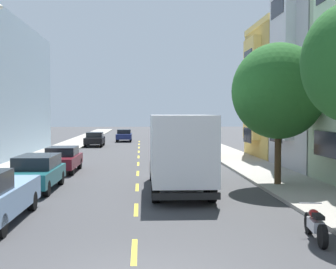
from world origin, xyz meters
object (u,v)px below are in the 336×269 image
Objects in this scene: parked_pickup_orange at (197,147)px; parked_sedan_burgundy at (62,159)px; delivery_box_truck at (179,148)px; parked_sedan_black at (95,139)px; parked_wagon_teal at (36,172)px; moving_navy_sedan at (124,135)px; street_tree_second at (279,91)px; parked_motorcycle at (315,225)px; parked_pickup_charcoal at (180,138)px; parked_wagon_forest at (171,133)px; parked_hatchback_red at (176,135)px.

parked_pickup_orange is 1.18× the size of parked_sedan_burgundy.
delivery_box_truck is 1.77× the size of parked_sedan_black.
parked_wagon_teal is 1.05× the size of moving_navy_sedan.
parked_wagon_teal is (-8.83, -14.64, -0.02)m from parked_pickup_orange.
street_tree_second reaches higher than parked_motorcycle.
parked_wagon_teal reaches higher than parked_sedan_black.
parked_pickup_charcoal is at bearing 90.72° from parked_motorcycle.
parked_pickup_orange is 23.46m from parked_motorcycle.
parked_wagon_teal is at bearing -94.15° from moving_navy_sedan.
parked_pickup_charcoal is 1.18× the size of parked_sedan_burgundy.
parked_wagon_forest is 1.05× the size of moving_navy_sedan.
parked_sedan_black is 8.70m from moving_navy_sedan.
parked_pickup_charcoal is at bearing -90.22° from parked_hatchback_red.
parked_sedan_burgundy is (-8.62, -21.56, -0.08)m from parked_pickup_charcoal.
parked_wagon_forest is at bearing 86.71° from delivery_box_truck.
street_tree_second is 12.87m from parked_sedan_burgundy.
parked_wagon_teal is at bearing 136.10° from parked_motorcycle.
street_tree_second reaches higher than parked_pickup_charcoal.
parked_wagon_teal is (-0.07, -6.38, 0.05)m from parked_sedan_burgundy.
parked_wagon_forest and parked_wagon_teal have the same top height.
street_tree_second is 1.20× the size of parked_pickup_orange.
delivery_box_truck is 1.68× the size of parked_wagon_forest.
parked_sedan_burgundy is (-8.76, -8.26, -0.08)m from parked_pickup_orange.
moving_navy_sedan is (-6.12, 0.81, -0.01)m from parked_hatchback_red.
moving_navy_sedan is at bearing 106.40° from parked_pickup_orange.
parked_pickup_charcoal is 8.79m from parked_sedan_black.
parked_pickup_charcoal is 1.18× the size of moving_navy_sedan.
parked_hatchback_red reaches higher than parked_sedan_black.
delivery_box_truck reaches higher than parked_wagon_forest.
parked_sedan_burgundy is at bearing 120.88° from parked_motorcycle.
parked_pickup_orange is 22.07m from moving_navy_sedan.
delivery_box_truck reaches higher than parked_pickup_charcoal.
moving_navy_sedan is (2.60, 35.82, -0.05)m from parked_wagon_teal.
parked_pickup_charcoal reaches higher than parked_wagon_teal.
parked_hatchback_red is at bearing 73.19° from parked_sedan_burgundy.
delivery_box_truck reaches higher than parked_sedan_burgundy.
moving_navy_sedan is 45.10m from parked_motorcycle.
parked_wagon_teal reaches higher than parked_motorcycle.
delivery_box_truck is 36.74m from moving_navy_sedan.
parked_wagon_teal is (-6.20, 0.73, -1.08)m from delivery_box_truck.
parked_wagon_forest is at bearing 78.24° from parked_wagon_teal.
parked_sedan_black is 1.00× the size of moving_navy_sedan.
parked_motorcycle is (0.32, -23.45, -0.42)m from parked_pickup_orange.
parked_pickup_charcoal is 1.13× the size of parked_wagon_teal.
parked_motorcycle is at bearing -59.12° from parked_sedan_burgundy.
parked_pickup_charcoal reaches higher than parked_sedan_burgundy.
parked_sedan_black is at bearing 102.55° from delivery_box_truck.
parked_wagon_teal is at bearing -103.98° from parked_hatchback_red.
delivery_box_truck reaches higher than parked_motorcycle.
parked_sedan_black reaches higher than parked_motorcycle.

